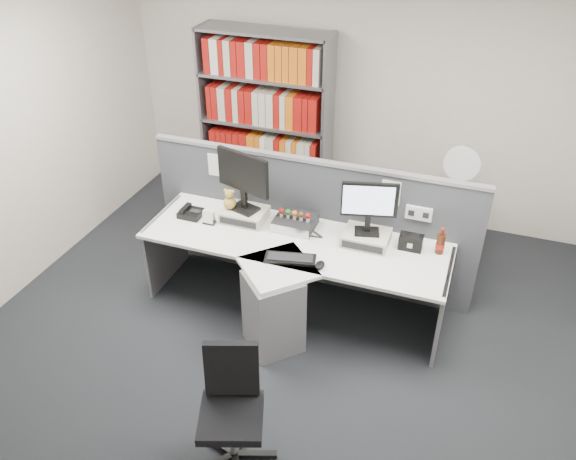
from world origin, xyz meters
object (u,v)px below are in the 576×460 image
at_px(keyboard, 290,258).
at_px(desk_fan, 461,167).
at_px(monitor_left, 243,177).
at_px(mouse, 320,265).
at_px(cola_bottle, 440,244).
at_px(office_chair, 232,404).
at_px(monitor_right, 369,204).
at_px(desk, 286,280).
at_px(desk_calendar, 209,218).
at_px(filing_cabinet, 450,231).
at_px(speaker, 411,242).
at_px(desk_phone, 191,213).
at_px(desktop_pc, 295,223).
at_px(shelving_unit, 266,126).

bearing_deg(keyboard, desk_fan, 52.06).
bearing_deg(monitor_left, mouse, -28.75).
bearing_deg(cola_bottle, office_chair, -120.24).
bearing_deg(monitor_left, monitor_right, -0.01).
bearing_deg(desk_fan, cola_bottle, -91.85).
height_order(monitor_right, cola_bottle, monitor_right).
bearing_deg(desk, keyboard, -45.37).
bearing_deg(desk_calendar, office_chair, -59.79).
xyz_separation_m(monitor_left, desk_calendar, (-0.27, -0.17, -0.37)).
bearing_deg(office_chair, filing_cabinet, 68.61).
bearing_deg(desk_fan, mouse, -120.94).
relative_size(keyboard, speaker, 2.24).
xyz_separation_m(monitor_left, cola_bottle, (1.69, 0.06, -0.34)).
height_order(desk, speaker, speaker).
height_order(desk_phone, office_chair, office_chair).
bearing_deg(office_chair, cola_bottle, 59.76).
distance_m(monitor_right, mouse, 0.64).
xyz_separation_m(desktop_pc, desk_phone, (-0.94, -0.14, -0.01)).
height_order(monitor_left, desk_fan, monitor_left).
relative_size(desktop_pc, keyboard, 0.80).
bearing_deg(desk_phone, desk, -15.06).
bearing_deg(filing_cabinet, keyboard, -127.93).
distance_m(filing_cabinet, office_chair, 2.96).
bearing_deg(desk_fan, keyboard, -127.94).
bearing_deg(monitor_right, desk_phone, -175.92).
relative_size(keyboard, shelving_unit, 0.22).
height_order(monitor_left, cola_bottle, monitor_left).
xyz_separation_m(speaker, office_chair, (-0.82, -1.78, -0.33)).
xyz_separation_m(speaker, filing_cabinet, (0.26, 0.98, -0.43)).
bearing_deg(mouse, cola_bottle, 31.37).
distance_m(keyboard, desk_fan, 1.88).
bearing_deg(desk, desk_fan, 49.38).
bearing_deg(desk_phone, filing_cabinet, 27.10).
relative_size(mouse, desk_fan, 0.21).
bearing_deg(shelving_unit, monitor_right, -44.83).
xyz_separation_m(desk_phone, speaker, (1.94, 0.15, 0.03)).
bearing_deg(desk, speaker, 24.22).
relative_size(desk_calendar, filing_cabinet, 0.19).
bearing_deg(filing_cabinet, desk_fan, -90.00).
relative_size(monitor_right, shelving_unit, 0.23).
height_order(monitor_right, desk_calendar, monitor_right).
xyz_separation_m(desk, speaker, (0.94, 0.42, 0.33)).
bearing_deg(desktop_pc, speaker, 0.59).
bearing_deg(desk, desktop_pc, 98.73).
bearing_deg(cola_bottle, desk, -159.22).
relative_size(keyboard, desk_calendar, 3.33).
distance_m(desk_phone, cola_bottle, 2.18).
height_order(monitor_left, desktop_pc, monitor_left).
xyz_separation_m(desktop_pc, keyboard, (0.12, -0.47, -0.03)).
distance_m(desk_phone, shelving_unit, 1.60).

